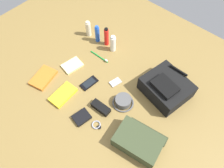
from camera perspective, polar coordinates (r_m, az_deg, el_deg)
name	(u,v)px	position (r m, az deg, el deg)	size (l,w,h in m)	color
ground_plane	(112,88)	(1.58, 0.00, -1.02)	(2.64, 2.02, 0.02)	olive
backpack	(166,87)	(1.53, 14.46, -0.92)	(0.36, 0.33, 0.15)	black
toiletry_pouch	(139,141)	(1.36, 7.21, -15.06)	(0.31, 0.28, 0.10)	#384228
bucket_hat	(123,101)	(1.48, 3.04, -4.71)	(0.15, 0.15, 0.06)	#525252
lotion_bottle	(88,29)	(1.87, -6.42, 14.65)	(0.04, 0.04, 0.15)	beige
deodorant_spray	(97,34)	(1.81, -4.00, 13.37)	(0.04, 0.04, 0.16)	blue
sunscreen_spray	(106,37)	(1.77, -1.51, 12.67)	(0.04, 0.04, 0.17)	red
toothpaste_tube	(113,44)	(1.73, 0.27, 10.89)	(0.05, 0.05, 0.15)	white
paperback_novel	(43,78)	(1.68, -18.12, 1.66)	(0.17, 0.22, 0.03)	orange
travel_guidebook	(63,95)	(1.56, -13.12, -2.83)	(0.12, 0.20, 0.03)	yellow
cell_phone	(89,83)	(1.59, -6.22, 0.25)	(0.08, 0.14, 0.01)	black
media_player	(115,82)	(1.58, 0.91, 0.47)	(0.07, 0.09, 0.01)	#B7B7BC
wristwatch	(97,125)	(1.43, -4.19, -11.04)	(0.07, 0.06, 0.01)	#99999E
toothbrush	(100,57)	(1.73, -3.23, 7.28)	(0.18, 0.02, 0.02)	#198C33
wallet	(82,117)	(1.45, -8.23, -8.88)	(0.09, 0.11, 0.02)	black
notepad	(72,65)	(1.70, -10.72, 4.99)	(0.11, 0.15, 0.02)	beige
sunglasses_case	(101,107)	(1.46, -3.07, -6.38)	(0.14, 0.06, 0.04)	black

